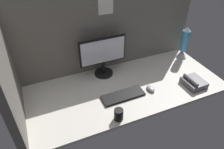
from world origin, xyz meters
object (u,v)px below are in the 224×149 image
at_px(monitor, 103,55).
at_px(keyboard, 123,96).
at_px(desk_phone, 194,82).
at_px(mouse, 151,89).
at_px(lava_lamp, 184,46).
at_px(mug_black_travel, 119,114).

bearing_deg(monitor, keyboard, -84.87).
distance_m(keyboard, desk_phone, 0.66).
distance_m(mouse, lava_lamp, 0.69).
bearing_deg(mug_black_travel, keyboard, 56.65).
height_order(keyboard, mouse, mouse).
relative_size(mouse, mug_black_travel, 1.02).
distance_m(monitor, lava_lamp, 0.89).
height_order(monitor, mug_black_travel, monitor).
relative_size(monitor, mouse, 4.59).
bearing_deg(mouse, keyboard, 170.94).
bearing_deg(lava_lamp, mouse, -150.42).
xyz_separation_m(keyboard, lava_lamp, (0.85, 0.31, 0.14)).
distance_m(monitor, desk_phone, 0.86).
xyz_separation_m(monitor, lava_lamp, (0.88, -0.06, -0.06)).
bearing_deg(keyboard, mouse, -5.34).
height_order(monitor, desk_phone, monitor).
relative_size(mug_black_travel, lava_lamp, 0.26).
height_order(keyboard, desk_phone, desk_phone).
bearing_deg(desk_phone, monitor, 144.50).
bearing_deg(mouse, lava_lamp, 25.19).
xyz_separation_m(keyboard, desk_phone, (0.65, -0.11, 0.02)).
xyz_separation_m(mouse, lava_lamp, (0.59, 0.34, 0.13)).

